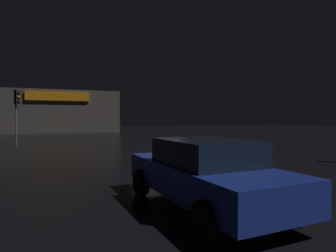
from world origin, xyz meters
TOP-DOWN VIEW (x-y plane):
  - ground_plane at (0.00, 0.00)m, footprint 120.00×120.00m
  - store_building at (-5.32, 28.64)m, footprint 16.00×7.48m
  - traffic_signal_main at (-7.85, 8.13)m, footprint 0.42×0.42m
  - car_near at (-2.09, -9.22)m, footprint 2.27×4.62m

SIDE VIEW (x-z plane):
  - ground_plane at x=0.00m, z-range 0.00..0.00m
  - car_near at x=-2.09m, z-range 0.03..1.47m
  - store_building at x=-5.32m, z-range 0.01..5.70m
  - traffic_signal_main at x=-7.85m, z-range 1.00..4.92m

